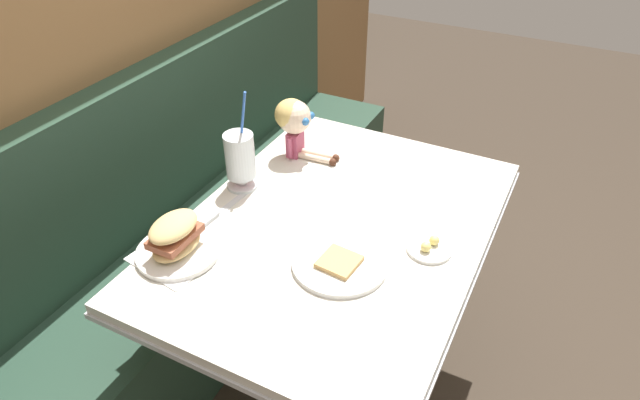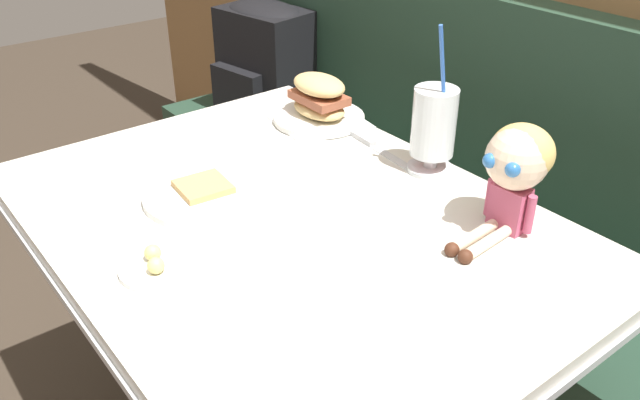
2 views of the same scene
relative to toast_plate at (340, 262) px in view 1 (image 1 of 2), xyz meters
The scene contains 9 objects.
wood_panel_wall 1.06m from the toast_plate, 81.10° to the left, with size 4.40×0.08×2.40m, color olive.
booth_bench 0.84m from the toast_plate, 78.15° to the left, with size 2.60×0.48×1.00m.
diner_table 0.27m from the toast_plate, 28.74° to the left, with size 1.11×0.81×0.74m.
toast_plate is the anchor object (origin of this frame).
milkshake_glass 0.47m from the toast_plate, 66.02° to the left, with size 0.10×0.10×0.31m.
sandwich_plate 0.43m from the toast_plate, 111.45° to the left, with size 0.23×0.23×0.12m.
butter_saucer 0.25m from the toast_plate, 49.45° to the right, with size 0.12×0.12×0.04m.
butter_knife 0.41m from the toast_plate, 87.01° to the left, with size 0.24×0.04×0.01m.
seated_doll 0.58m from the toast_plate, 40.75° to the left, with size 0.12×0.22×0.20m.
Camera 1 is at (-1.12, -0.34, 1.72)m, focal length 31.27 mm.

